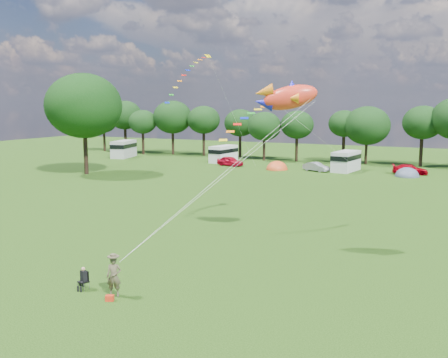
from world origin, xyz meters
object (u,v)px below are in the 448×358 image
at_px(car_b, 316,167).
at_px(campervan_b, 223,153).
at_px(tent_orange, 277,169).
at_px(fish_kite, 285,97).
at_px(campervan_a, 124,148).
at_px(car_a, 230,161).
at_px(big_tree, 84,106).
at_px(car_c, 410,169).
at_px(tent_greyblue, 407,176).
at_px(kite_flyer, 114,276).
at_px(camp_chair, 84,276).
at_px(campervan_c, 346,160).

xyz_separation_m(car_b, campervan_b, (-16.38, 4.34, 0.80)).
xyz_separation_m(tent_orange, fish_kite, (13.36, -36.39, 9.68)).
distance_m(campervan_a, tent_orange, 30.00).
relative_size(car_a, tent_orange, 1.28).
bearing_deg(big_tree, fish_kite, -31.23).
xyz_separation_m(car_a, fish_kite, (21.18, -37.35, 8.98)).
relative_size(car_c, campervan_b, 0.78).
relative_size(car_c, tent_greyblue, 1.27).
distance_m(big_tree, kite_flyer, 45.47).
bearing_deg(camp_chair, campervan_c, 107.29).
bearing_deg(tent_orange, car_b, 6.11).
distance_m(campervan_a, kite_flyer, 64.82).
height_order(car_b, tent_greyblue, car_b).
distance_m(campervan_a, campervan_b, 18.89).
height_order(car_a, campervan_b, campervan_b).
bearing_deg(big_tree, tent_orange, 35.43).
bearing_deg(car_a, car_c, -70.76).
bearing_deg(tent_orange, campervan_b, 155.54).
xyz_separation_m(camp_chair, fish_kite, (6.47, 11.81, 8.99)).
bearing_deg(big_tree, car_a, 49.93).
xyz_separation_m(car_a, kite_flyer, (16.62, -49.19, 0.26)).
xyz_separation_m(campervan_b, tent_greyblue, (28.32, -4.15, -1.40)).
bearing_deg(campervan_a, tent_greyblue, -107.42).
distance_m(car_a, kite_flyer, 51.92).
xyz_separation_m(big_tree, campervan_c, (30.69, 17.88, -7.53)).
height_order(car_b, campervan_b, campervan_b).
relative_size(car_c, fish_kite, 1.01).
bearing_deg(campervan_c, big_tree, 128.45).
xyz_separation_m(car_b, tent_orange, (-5.54, -0.59, -0.60)).
height_order(car_a, car_c, car_a).
bearing_deg(tent_orange, camp_chair, -81.86).
height_order(campervan_c, tent_orange, campervan_c).
height_order(car_c, fish_kite, fish_kite).
distance_m(car_c, campervan_a, 47.33).
height_order(big_tree, fish_kite, big_tree).
bearing_deg(tent_orange, kite_flyer, -79.66).
distance_m(big_tree, car_c, 43.94).
bearing_deg(kite_flyer, car_c, 55.38).
relative_size(big_tree, campervan_c, 2.23).
relative_size(car_b, tent_orange, 1.03).
bearing_deg(car_b, campervan_a, 105.80).
bearing_deg(campervan_a, car_c, -104.76).
height_order(campervan_a, campervan_c, campervan_a).
bearing_deg(campervan_c, campervan_b, 91.60).
bearing_deg(car_c, tent_greyblue, 165.22).
bearing_deg(camp_chair, car_c, 98.08).
distance_m(car_b, car_c, 12.31).
relative_size(campervan_b, campervan_c, 0.95).
xyz_separation_m(campervan_c, tent_orange, (-9.22, -2.60, -1.47)).
relative_size(car_a, car_c, 1.00).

